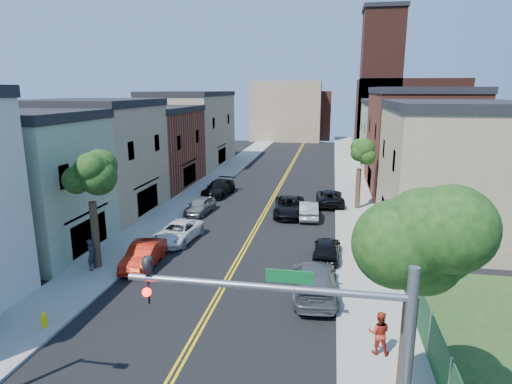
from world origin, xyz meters
The scene contains 30 objects.
sidewalk_left centered at (-7.90, 40.00, 0.07)m, with size 3.20×100.00×0.15m, color gray.
sidewalk_right centered at (7.90, 40.00, 0.07)m, with size 3.20×100.00×0.15m, color gray.
curb_left centered at (-6.15, 40.00, 0.07)m, with size 0.30×100.00×0.15m, color gray.
curb_right centered at (6.15, 40.00, 0.07)m, with size 0.30×100.00×0.15m, color gray.
bldg_left_palegrn centered at (-14.00, 16.00, 4.25)m, with size 9.00×8.00×8.50m, color gray.
bldg_left_tan_near centered at (-14.00, 25.00, 4.50)m, with size 9.00×10.00×9.00m, color #998466.
bldg_left_brick centered at (-14.00, 36.00, 4.00)m, with size 9.00×12.00×8.00m, color brown.
bldg_left_tan_far centered at (-14.00, 50.00, 4.75)m, with size 9.00×16.00×9.50m, color #998466.
bldg_right_tan centered at (14.00, 24.00, 4.50)m, with size 9.00×12.00×9.00m, color #998466.
bldg_right_brick centered at (14.00, 38.00, 5.00)m, with size 9.00×14.00×10.00m, color brown.
bldg_right_palegrn centered at (14.00, 52.00, 4.25)m, with size 9.00×12.00×8.50m, color gray.
church centered at (16.33, 67.07, 7.24)m, with size 16.20×14.20×22.60m.
backdrop_left centered at (-4.00, 82.00, 6.00)m, with size 14.00×8.00×12.00m, color #998466.
backdrop_center centered at (0.00, 86.00, 5.00)m, with size 10.00×8.00×10.00m, color brown.
fence_right centered at (9.50, 9.50, 1.10)m, with size 0.04×15.00×1.90m, color #143F1E.
tree_left_mid centered at (-7.88, 14.01, 6.58)m, with size 5.20×5.20×9.29m.
tree_right_corner centered at (7.93, 4.01, 7.31)m, with size 5.80×5.80×10.35m.
tree_right_far centered at (7.92, 30.01, 5.76)m, with size 4.40×4.40×8.03m.
red_sedan centered at (-5.37, 14.85, 0.72)m, with size 1.52×4.37×1.44m, color #AD1C0B.
white_pickup centered at (-4.87, 19.40, 0.67)m, with size 2.24×4.85×1.35m, color silver.
grey_car_left centered at (-5.41, 26.34, 0.70)m, with size 1.66×4.13×1.41m, color slate.
black_car_left centered at (-5.50, 32.91, 0.76)m, with size 2.14×5.25×1.52m, color black.
grey_car_right centered at (4.89, 12.86, 0.81)m, with size 2.27×5.59×1.62m, color #4F5256.
black_car_right centered at (5.44, 17.90, 0.70)m, with size 1.65×4.11×1.40m, color black.
silver_car_right centered at (3.80, 26.59, 0.71)m, with size 1.51×4.34×1.43m, color #979A9E.
dark_car_right_far centered at (5.50, 31.14, 0.71)m, with size 2.36×5.13×1.42m, color black.
black_suv_lane centered at (2.15, 27.20, 0.76)m, with size 2.52×5.47×1.52m, color black.
pedestrian_left centered at (-7.97, 13.55, 1.07)m, with size 0.67×0.44×1.83m, color #27272F.
pedestrian_right centered at (7.62, 7.95, 1.04)m, with size 0.87×0.67×1.78m, color #A92B1A.
fire_hydrant centered at (-6.70, 7.37, 0.52)m, with size 0.35×0.35×0.72m.
Camera 1 is at (5.48, -7.95, 10.40)m, focal length 30.36 mm.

